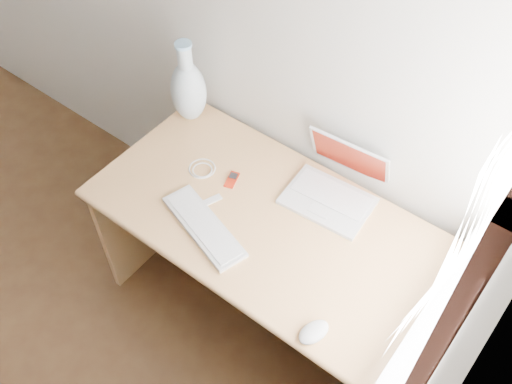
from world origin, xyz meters
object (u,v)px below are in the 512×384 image
Objects in this scene: vase at (188,89)px; laptop at (335,187)px; external_keyboard at (204,226)px; desk at (282,238)px.

laptop is at bearing 0.22° from vase.
vase is at bearing 152.72° from external_keyboard.
laptop is (0.12, 0.16, 0.25)m from desk.
desk is 0.71m from vase.
laptop is at bearing 71.86° from external_keyboard.
desk is 3.30× the size of external_keyboard.
external_keyboard is (-0.17, -0.25, 0.21)m from desk.
external_keyboard is at bearing -44.02° from vase.
desk is at bearing -130.69° from laptop.
laptop is 0.72m from vase.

